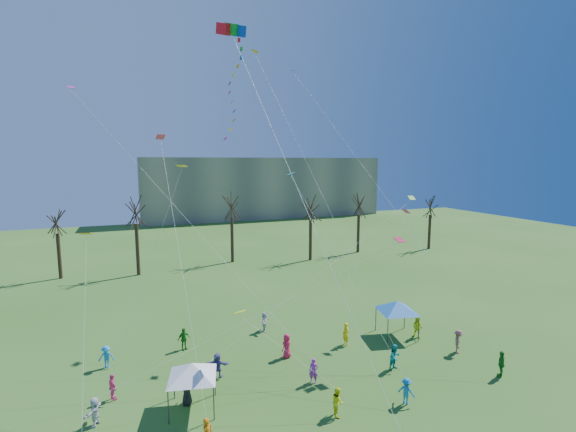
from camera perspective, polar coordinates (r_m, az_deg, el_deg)
name	(u,v)px	position (r m, az deg, el deg)	size (l,w,h in m)	color
distant_building	(263,187)	(103.78, -3.60, 4.12)	(60.00, 14.00, 15.00)	gray
bare_tree_row	(208,216)	(54.48, -11.33, 0.05)	(70.40, 8.48, 10.68)	black
big_box_kite	(238,91)	(25.20, -7.17, 17.20)	(3.01, 7.20, 23.78)	red
canopy_tent_white	(192,370)	(25.07, -13.46, -20.53)	(3.64, 3.64, 2.80)	#3F3F44
canopy_tent_blue	(397,306)	(34.45, 15.26, -12.29)	(3.85, 3.85, 2.96)	#3F3F44
festival_crowd	(286,365)	(28.24, -0.25, -20.38)	(25.88, 14.26, 1.81)	#DA1B46
small_kites_aloft	(265,185)	(28.74, -3.31, 4.41)	(26.53, 16.12, 31.86)	orange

